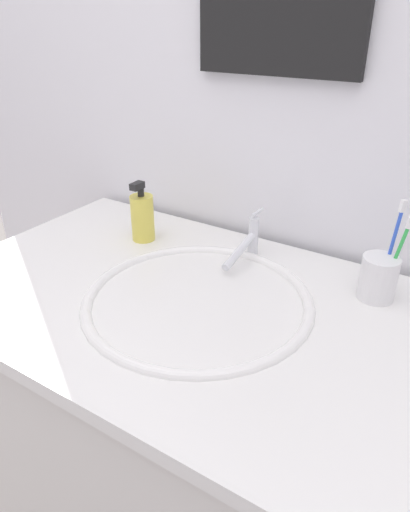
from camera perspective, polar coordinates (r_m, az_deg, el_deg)
tiled_wall_back at (r=1.14m, az=9.13°, el=19.50°), size 2.31×0.04×2.40m
vanity_counter at (r=1.23m, az=-1.47°, el=-21.65°), size 1.11×0.66×0.84m
sink_basin at (r=0.97m, az=-0.96°, el=-7.69°), size 0.47×0.47×0.12m
faucet at (r=1.09m, az=5.27°, el=1.80°), size 0.02×0.17×0.11m
toothbrush_cup at (r=1.00m, az=20.43°, el=-2.53°), size 0.07×0.07×0.09m
toothbrush_green at (r=0.98m, az=22.53°, el=0.46°), size 0.04×0.02×0.18m
toothbrush_blue at (r=0.99m, az=22.00°, el=1.62°), size 0.02×0.03×0.20m
soap_dispenser at (r=1.18m, az=-7.66°, el=4.78°), size 0.06×0.06×0.15m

